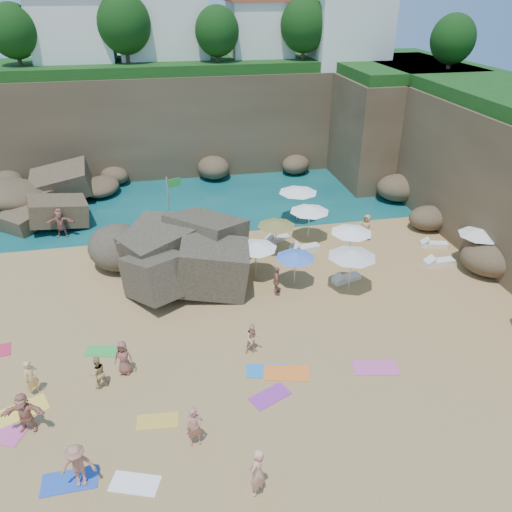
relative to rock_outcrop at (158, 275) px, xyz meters
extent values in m
plane|color=tan|center=(3.08, -5.52, 0.00)|extent=(120.00, 120.00, 0.00)
plane|color=#0C4751|center=(3.08, 24.48, 0.00)|extent=(120.00, 120.00, 0.00)
cube|color=brown|center=(5.08, 19.48, 4.00)|extent=(44.00, 8.00, 8.00)
cube|color=brown|center=(22.08, 2.48, 4.00)|extent=(8.00, 30.00, 8.00)
cube|color=brown|center=(20.08, 14.48, 4.00)|extent=(10.00, 12.00, 8.00)
cube|color=white|center=(-4.92, 20.48, 10.75)|extent=(6.00, 5.00, 5.50)
cube|color=white|center=(2.08, 21.48, 11.25)|extent=(7.00, 6.00, 6.50)
cube|color=white|center=(10.08, 20.48, 10.50)|extent=(5.00, 5.00, 5.00)
cube|color=white|center=(17.08, 18.48, 11.00)|extent=(6.00, 6.00, 6.00)
sphere|color=#11380F|center=(-8.92, 18.48, 11.20)|extent=(3.60, 3.60, 3.60)
sphere|color=#11380F|center=(-0.92, 18.48, 11.60)|extent=(4.05, 4.05, 4.05)
sphere|color=#11380F|center=(6.08, 17.48, 11.04)|extent=(3.42, 3.42, 3.42)
sphere|color=#11380F|center=(13.08, 17.48, 11.36)|extent=(3.78, 3.78, 3.78)
sphere|color=#11380F|center=(22.08, 10.48, 10.80)|extent=(3.15, 3.15, 3.15)
cylinder|color=white|center=(-11.92, 24.48, 3.00)|extent=(0.10, 0.10, 6.00)
cylinder|color=silver|center=(1.01, 3.57, 2.20)|extent=(0.09, 0.09, 4.39)
cube|color=green|center=(1.44, 3.57, 4.04)|extent=(0.74, 0.29, 0.49)
cylinder|color=silver|center=(2.18, -1.05, 1.01)|extent=(0.06, 0.06, 2.02)
cone|color=silver|center=(2.18, -1.05, 1.97)|extent=(2.27, 2.27, 0.35)
cylinder|color=silver|center=(9.57, 5.44, 1.16)|extent=(0.07, 0.07, 2.32)
cone|color=white|center=(9.57, 5.44, 2.26)|extent=(2.60, 2.60, 0.40)
cylinder|color=silver|center=(9.48, 2.50, 1.09)|extent=(0.06, 0.06, 2.19)
cone|color=white|center=(9.48, 2.50, 2.14)|extent=(2.46, 2.46, 0.37)
cylinder|color=silver|center=(10.97, -0.71, 1.06)|extent=(0.06, 0.06, 2.12)
cone|color=white|center=(10.97, -0.71, 2.07)|extent=(2.38, 2.38, 0.36)
cylinder|color=silver|center=(9.88, -3.59, 1.13)|extent=(0.07, 0.07, 2.26)
cone|color=silver|center=(9.88, -3.59, 2.20)|extent=(2.53, 2.53, 0.39)
cylinder|color=silver|center=(7.07, 1.24, 1.01)|extent=(0.06, 0.06, 2.02)
cone|color=#C64823|center=(7.07, 1.24, 1.97)|extent=(2.27, 2.27, 0.34)
cylinder|color=silver|center=(17.93, -2.45, 1.06)|extent=(0.06, 0.06, 2.12)
cone|color=silver|center=(17.93, -2.45, 2.07)|extent=(2.38, 2.38, 0.36)
cylinder|color=silver|center=(5.31, -1.37, 1.03)|extent=(0.06, 0.06, 2.07)
cone|color=white|center=(5.31, -1.37, 2.02)|extent=(2.32, 2.32, 0.35)
cylinder|color=silver|center=(7.18, -2.53, 0.94)|extent=(0.06, 0.06, 1.88)
cone|color=#406CDA|center=(7.18, -2.53, 1.83)|extent=(2.11, 2.11, 0.32)
cube|color=silver|center=(2.12, 0.87, 0.15)|extent=(2.06, 1.12, 0.31)
cube|color=silver|center=(7.54, 2.75, 0.13)|extent=(1.71, 0.96, 0.25)
cube|color=white|center=(15.99, -2.05, 0.14)|extent=(1.83, 0.70, 0.28)
cube|color=silver|center=(8.84, 1.13, 0.15)|extent=(1.95, 0.90, 0.29)
cube|color=white|center=(16.86, 0.10, 0.13)|extent=(1.71, 0.95, 0.25)
cube|color=silver|center=(10.09, -2.69, 0.13)|extent=(1.76, 1.01, 0.26)
cube|color=blue|center=(-3.22, -12.76, 0.02)|extent=(1.81, 0.93, 0.03)
cube|color=yellow|center=(-5.42, -9.23, 0.02)|extent=(2.17, 1.66, 0.03)
cube|color=white|center=(-1.14, -13.29, 0.01)|extent=(1.76, 1.28, 0.03)
cube|color=purple|center=(4.05, -10.35, 0.01)|extent=(1.79, 1.39, 0.03)
cube|color=#267FCF|center=(4.23, -8.90, 0.02)|extent=(1.84, 1.17, 0.03)
cube|color=#D854A1|center=(8.79, -9.65, 0.02)|extent=(2.04, 1.30, 0.03)
cube|color=orange|center=(5.03, -9.19, 0.02)|extent=(2.07, 1.36, 0.03)
cube|color=green|center=(-2.57, -6.21, 0.01)|extent=(1.67, 1.14, 0.03)
cube|color=gold|center=(-0.33, -10.76, 0.01)|extent=(1.61, 0.91, 0.03)
imported|color=#E0B775|center=(-5.04, -8.31, 0.80)|extent=(0.68, 0.69, 1.60)
imported|color=tan|center=(-2.54, -8.43, 0.73)|extent=(0.88, 0.80, 1.46)
imported|color=tan|center=(5.16, 2.75, 0.86)|extent=(1.19, 0.98, 1.72)
imported|color=#A46C52|center=(6.04, -3.22, 0.80)|extent=(0.57, 1.00, 1.60)
imported|color=tan|center=(13.06, 1.86, 0.84)|extent=(0.87, 0.92, 1.68)
imported|color=#AE6557|center=(-5.82, 6.13, 0.97)|extent=(1.81, 0.58, 1.94)
imported|color=#ECA186|center=(2.70, -14.36, 0.95)|extent=(0.80, 0.81, 1.89)
imported|color=#AB6B55|center=(-2.81, -12.96, 0.23)|extent=(1.15, 1.73, 0.45)
imported|color=brown|center=(-1.55, -7.81, 0.21)|extent=(1.11, 1.69, 0.41)
imported|color=tan|center=(-4.93, -10.22, 0.22)|extent=(1.76, 1.86, 0.44)
imported|color=#B7705B|center=(0.97, -12.06, 0.19)|extent=(0.69, 1.63, 0.38)
imported|color=#E7AB83|center=(3.91, -7.56, 0.27)|extent=(0.79, 1.46, 0.54)
camera|label=1|loc=(0.59, -24.51, 14.30)|focal=35.00mm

